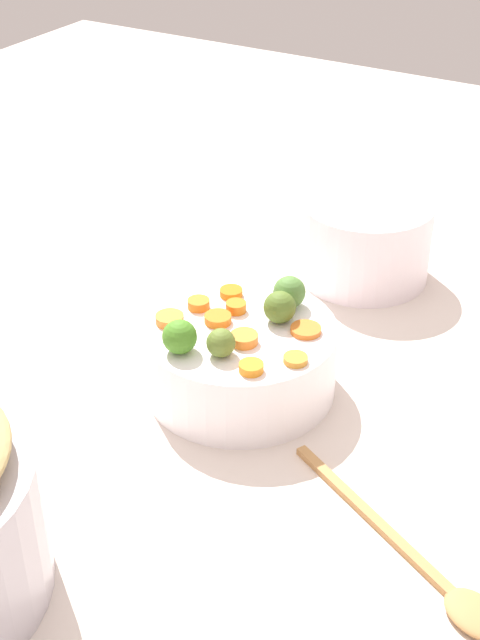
% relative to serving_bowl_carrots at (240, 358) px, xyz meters
% --- Properties ---
extents(tabletop, '(2.40, 2.40, 0.02)m').
position_rel_serving_bowl_carrots_xyz_m(tabletop, '(-0.03, 0.04, -0.05)').
color(tabletop, silver).
rests_on(tabletop, ground).
extents(serving_bowl_carrots, '(0.23, 0.23, 0.09)m').
position_rel_serving_bowl_carrots_xyz_m(serving_bowl_carrots, '(0.00, 0.00, 0.00)').
color(serving_bowl_carrots, white).
rests_on(serving_bowl_carrots, tabletop).
extents(carrot_slice_0, '(0.05, 0.05, 0.01)m').
position_rel_serving_bowl_carrots_xyz_m(carrot_slice_0, '(-0.08, -0.03, 0.05)').
color(carrot_slice_0, orange).
rests_on(carrot_slice_0, serving_bowl_carrots).
extents(carrot_slice_1, '(0.03, 0.03, 0.01)m').
position_rel_serving_bowl_carrots_xyz_m(carrot_slice_1, '(0.09, -0.03, 0.05)').
color(carrot_slice_1, orange).
rests_on(carrot_slice_1, serving_bowl_carrots).
extents(carrot_slice_2, '(0.04, 0.04, 0.01)m').
position_rel_serving_bowl_carrots_xyz_m(carrot_slice_2, '(0.07, 0.03, 0.05)').
color(carrot_slice_2, orange).
rests_on(carrot_slice_2, serving_bowl_carrots).
extents(carrot_slice_3, '(0.03, 0.03, 0.01)m').
position_rel_serving_bowl_carrots_xyz_m(carrot_slice_3, '(-0.06, 0.01, 0.05)').
color(carrot_slice_3, orange).
rests_on(carrot_slice_3, serving_bowl_carrots).
extents(carrot_slice_4, '(0.03, 0.03, 0.01)m').
position_rel_serving_bowl_carrots_xyz_m(carrot_slice_4, '(-0.04, 0.06, 0.05)').
color(carrot_slice_4, orange).
rests_on(carrot_slice_4, serving_bowl_carrots).
extents(carrot_slice_5, '(0.03, 0.03, 0.01)m').
position_rel_serving_bowl_carrots_xyz_m(carrot_slice_5, '(0.05, -0.07, 0.05)').
color(carrot_slice_5, orange).
rests_on(carrot_slice_5, serving_bowl_carrots).
extents(carrot_slice_6, '(0.04, 0.04, 0.01)m').
position_rel_serving_bowl_carrots_xyz_m(carrot_slice_6, '(-0.03, -0.00, 0.05)').
color(carrot_slice_6, orange).
rests_on(carrot_slice_6, serving_bowl_carrots).
extents(carrot_slice_7, '(0.04, 0.04, 0.01)m').
position_rel_serving_bowl_carrots_xyz_m(carrot_slice_7, '(0.02, -0.03, 0.05)').
color(carrot_slice_7, orange).
rests_on(carrot_slice_7, serving_bowl_carrots).
extents(carrot_slice_8, '(0.03, 0.03, 0.01)m').
position_rel_serving_bowl_carrots_xyz_m(carrot_slice_8, '(-0.02, 0.03, 0.05)').
color(carrot_slice_8, orange).
rests_on(carrot_slice_8, serving_bowl_carrots).
extents(brussels_sprout_0, '(0.04, 0.04, 0.04)m').
position_rel_serving_bowl_carrots_xyz_m(brussels_sprout_0, '(0.03, 0.07, 0.06)').
color(brussels_sprout_0, '#507F38').
rests_on(brussels_sprout_0, serving_bowl_carrots).
extents(brussels_sprout_1, '(0.04, 0.04, 0.04)m').
position_rel_serving_bowl_carrots_xyz_m(brussels_sprout_1, '(0.03, 0.03, 0.06)').
color(brussels_sprout_1, '#526E28').
rests_on(brussels_sprout_1, serving_bowl_carrots).
extents(brussels_sprout_2, '(0.04, 0.04, 0.04)m').
position_rel_serving_bowl_carrots_xyz_m(brussels_sprout_2, '(-0.03, -0.07, 0.06)').
color(brussels_sprout_2, '#478624').
rests_on(brussels_sprout_2, serving_bowl_carrots).
extents(brussels_sprout_3, '(0.03, 0.03, 0.03)m').
position_rel_serving_bowl_carrots_xyz_m(brussels_sprout_3, '(0.01, -0.06, 0.06)').
color(brussels_sprout_3, olive).
rests_on(brussels_sprout_3, serving_bowl_carrots).
extents(wooden_spoon, '(0.27, 0.16, 0.01)m').
position_rel_serving_bowl_carrots_xyz_m(wooden_spoon, '(0.30, -0.16, -0.04)').
color(wooden_spoon, '#B7824B').
rests_on(wooden_spoon, tabletop).
extents(casserole_dish, '(0.19, 0.19, 0.12)m').
position_rel_serving_bowl_carrots_xyz_m(casserole_dish, '(0.02, 0.32, 0.01)').
color(casserole_dish, white).
rests_on(casserole_dish, tabletop).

